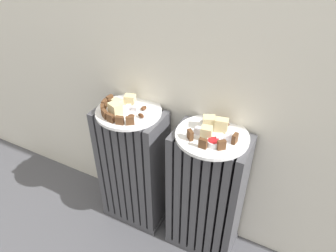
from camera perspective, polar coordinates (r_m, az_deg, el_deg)
name	(u,v)px	position (r m, az deg, el deg)	size (l,w,h in m)	color
radiator_left	(134,169)	(1.41, -6.36, -7.89)	(0.29, 0.17, 0.59)	#47474C
radiator_right	(206,196)	(1.30, 7.02, -12.70)	(0.29, 0.17, 0.59)	#47474C
plate_left	(129,111)	(1.22, -7.28, 2.69)	(0.26, 0.26, 0.01)	white
plate_right	(212,136)	(1.09, 8.15, -1.81)	(0.26, 0.26, 0.01)	white
dark_cake_slice_left_0	(110,99)	(1.27, -10.73, 4.86)	(0.03, 0.01, 0.03)	#56351E
dark_cake_slice_left_1	(105,104)	(1.24, -11.66, 4.04)	(0.03, 0.01, 0.03)	#56351E
dark_cake_slice_left_2	(103,109)	(1.21, -11.99, 3.11)	(0.03, 0.01, 0.03)	#56351E
dark_cake_slice_left_3	(105,114)	(1.18, -11.62, 2.20)	(0.03, 0.01, 0.03)	#56351E
dark_cake_slice_left_4	(111,118)	(1.15, -10.57, 1.46)	(0.03, 0.01, 0.03)	#56351E
dark_cake_slice_left_5	(120,120)	(1.13, -8.96, 1.04)	(0.03, 0.01, 0.03)	#56351E
dark_cake_slice_left_6	(130,121)	(1.13, -7.06, 1.01)	(0.03, 0.01, 0.03)	#56351E
marble_cake_slice_left_0	(117,104)	(1.23, -9.33, 4.07)	(0.04, 0.03, 0.04)	beige
marble_cake_slice_left_1	(115,109)	(1.18, -9.71, 3.07)	(0.05, 0.04, 0.05)	beige
marble_cake_slice_left_2	(130,99)	(1.25, -7.05, 4.93)	(0.04, 0.03, 0.04)	beige
turkish_delight_left_0	(123,109)	(1.21, -8.26, 3.07)	(0.02, 0.02, 0.02)	white
turkish_delight_left_1	(129,107)	(1.22, -7.29, 3.51)	(0.02, 0.02, 0.02)	white
turkish_delight_left_2	(135,109)	(1.21, -6.04, 3.23)	(0.02, 0.02, 0.02)	white
medjool_date_left_0	(131,116)	(1.16, -6.88, 1.76)	(0.03, 0.02, 0.02)	#4C2814
medjool_date_left_1	(141,116)	(1.17, -5.03, 1.93)	(0.03, 0.02, 0.02)	#4C2814
medjool_date_left_2	(144,108)	(1.21, -4.52, 3.31)	(0.03, 0.02, 0.02)	#4C2814
dark_cake_slice_right_0	(190,135)	(1.05, 4.14, -1.66)	(0.03, 0.01, 0.03)	#56351E
dark_cake_slice_right_1	(203,143)	(1.02, 6.47, -3.23)	(0.03, 0.01, 0.03)	#56351E
dark_cake_slice_right_2	(222,145)	(1.02, 9.87, -3.49)	(0.03, 0.01, 0.03)	#56351E
dark_cake_slice_right_3	(235,139)	(1.05, 12.27, -2.29)	(0.03, 0.01, 0.03)	#56351E
marble_cake_slice_right_0	(209,123)	(1.10, 7.57, 0.61)	(0.04, 0.04, 0.05)	beige
marble_cake_slice_right_1	(206,133)	(1.05, 7.10, -1.33)	(0.04, 0.03, 0.05)	beige
marble_cake_slice_right_2	(221,125)	(1.10, 9.83, 0.15)	(0.05, 0.03, 0.05)	beige
turkish_delight_right_0	(209,132)	(1.08, 7.57, -1.19)	(0.02, 0.02, 0.02)	white
turkish_delight_right_1	(219,138)	(1.05, 9.48, -2.21)	(0.03, 0.03, 0.03)	white
turkish_delight_right_2	(198,131)	(1.08, 5.62, -0.84)	(0.02, 0.02, 0.02)	white
turkish_delight_right_3	(229,137)	(1.07, 11.13, -1.99)	(0.02, 0.02, 0.02)	white
medjool_date_right_1	(226,124)	(1.14, 10.70, 0.33)	(0.02, 0.02, 0.01)	#4C2814
medjool_date_right_2	(217,123)	(1.14, 8.99, 0.58)	(0.03, 0.02, 0.02)	#4C2814
medjool_date_right_3	(205,120)	(1.15, 6.93, 1.10)	(0.03, 0.02, 0.01)	#4C2814
jam_bowl_right	(213,142)	(1.03, 8.40, -3.01)	(0.05, 0.05, 0.02)	white
fork	(133,110)	(1.22, -6.46, 3.03)	(0.04, 0.09, 0.00)	silver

